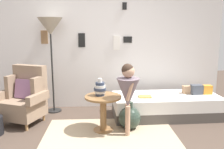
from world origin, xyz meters
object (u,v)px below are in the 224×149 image
Objects in this scene: floor_lamp at (50,29)px; book_on_daybed at (145,96)px; vase_striped at (100,89)px; demijohn_near at (130,118)px; armchair at (25,97)px; daybed at (166,106)px; side_table at (103,106)px; person_child at (128,90)px.

floor_lamp is 8.11× the size of book_on_daybed.
vase_striped is 0.61× the size of demijohn_near.
daybed is (2.47, 0.15, -0.24)m from armchair.
demijohn_near is (1.74, -0.36, -0.26)m from armchair.
daybed is 1.30m from side_table.
vase_striped is (-1.20, -0.54, 0.48)m from daybed.
side_table is 0.28m from vase_striped.
armchair is 0.89× the size of person_child.
side_table is at bearing -172.44° from demijohn_near.
armchair is at bearing 162.26° from side_table.
book_on_daybed is at bearing -16.49° from floor_lamp.
demijohn_near is at bearing 75.00° from person_child.
daybed is at bearing 15.46° from book_on_daybed.
daybed is at bearing 3.40° from armchair.
vase_striped reaches higher than side_table.
floor_lamp is at bearing 134.19° from vase_striped.
vase_striped is at bearing 155.77° from person_child.
side_table is 1.28× the size of demijohn_near.
floor_lamp reaches higher than armchair.
daybed is 0.89m from demijohn_near.
armchair is 2.06m from book_on_daybed.
demijohn_near is at bearing 7.56° from side_table.
armchair is 0.54× the size of floor_lamp.
armchair is at bearing 168.15° from demijohn_near.
book_on_daybed is 0.56m from demijohn_near.
vase_striped is 1.57m from floor_lamp.
book_on_daybed is at bearing -164.54° from daybed.
person_child reaches higher than side_table.
vase_striped is 1.22× the size of book_on_daybed.
side_table is 0.32× the size of floor_lamp.
person_child is at bearing -105.00° from demijohn_near.
demijohn_near is at bearing 3.64° from vase_striped.
floor_lamp reaches higher than demijohn_near.
armchair is 1.31m from floor_lamp.
person_child is at bearing -121.52° from book_on_daybed.
demijohn_near is at bearing -11.85° from armchair.
book_on_daybed is (0.74, 0.45, 0.01)m from side_table.
demijohn_near is (1.37, -0.90, -1.39)m from floor_lamp.
book_on_daybed is at bearing 28.57° from vase_striped.
side_table is 0.49m from person_child.
person_child reaches higher than vase_striped.
side_table reaches higher than daybed.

